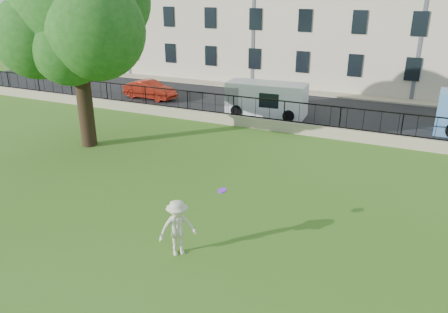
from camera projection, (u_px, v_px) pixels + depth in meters
The scene contains 10 objects.
ground at pixel (169, 235), 13.88m from camera, with size 120.00×120.00×0.00m, color #386919.
retaining_wall at pixel (283, 126), 23.95m from camera, with size 50.00×0.40×0.60m, color gray.
iron_railing at pixel (284, 111), 23.64m from camera, with size 50.00×0.05×1.13m.
street at pixel (305, 111), 28.04m from camera, with size 60.00×9.00×0.01m, color black.
sidewalk at pixel (324, 94), 32.42m from camera, with size 60.00×1.40×0.12m, color gray.
tree at pixel (73, 14), 19.81m from camera, with size 7.82×6.02×9.53m.
man at pixel (178, 228), 12.61m from camera, with size 1.13×0.65×1.74m, color beige.
frisbee at pixel (222, 190), 13.11m from camera, with size 0.27×0.27×0.03m, color purple.
red_sedan at pixel (150, 90), 31.01m from camera, with size 1.36×3.90×1.28m, color #A62314.
white_van at pixel (267, 99), 26.83m from camera, with size 4.81×1.88×2.02m, color silver.
Camera 1 is at (6.66, -10.21, 7.32)m, focal length 35.00 mm.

